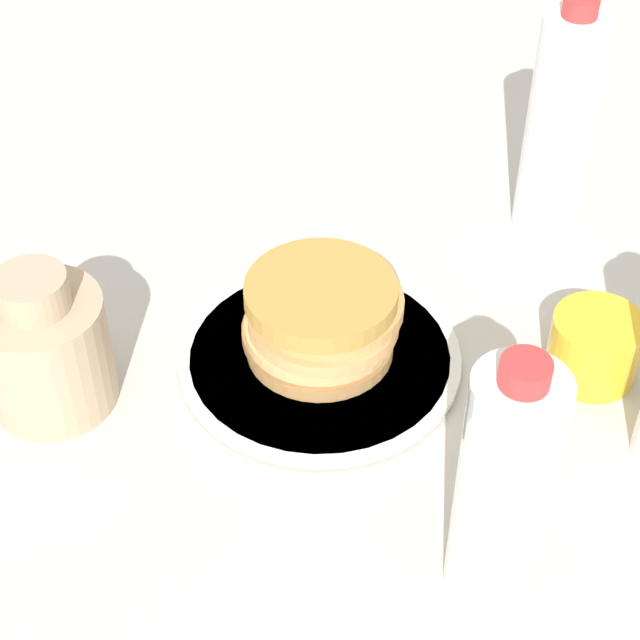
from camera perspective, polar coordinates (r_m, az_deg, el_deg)
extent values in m
plane|color=#BCB7AD|center=(0.99, -1.35, -1.89)|extent=(4.00, 4.00, 0.00)
cylinder|color=silver|center=(0.98, 0.00, -2.07)|extent=(0.24, 0.24, 0.01)
cylinder|color=silver|center=(0.98, 0.00, -1.97)|extent=(0.26, 0.26, 0.01)
cylinder|color=tan|center=(0.97, -0.01, -1.28)|extent=(0.13, 0.13, 0.01)
cylinder|color=#B07940|center=(0.97, -0.23, -0.62)|extent=(0.13, 0.13, 0.01)
cylinder|color=tan|center=(0.95, -0.06, -0.50)|extent=(0.13, 0.13, 0.01)
cylinder|color=tan|center=(0.94, 0.25, 0.11)|extent=(0.13, 0.13, 0.01)
cylinder|color=tan|center=(0.94, 0.42, 0.88)|extent=(0.13, 0.13, 0.01)
cylinder|color=#AD823A|center=(0.92, -0.05, 1.26)|extent=(0.13, 0.13, 0.02)
cylinder|color=yellow|center=(0.98, 14.42, -1.41)|extent=(0.08, 0.08, 0.06)
cylinder|color=tan|center=(0.94, -14.39, -1.69)|extent=(0.11, 0.11, 0.11)
cylinder|color=tan|center=(0.90, -15.14, 1.47)|extent=(0.06, 0.06, 0.03)
cylinder|color=white|center=(1.10, 12.66, 10.03)|extent=(0.07, 0.07, 0.24)
cylinder|color=red|center=(1.04, 13.74, 15.91)|extent=(0.03, 0.03, 0.02)
cylinder|color=silver|center=(0.76, 9.75, -8.96)|extent=(0.07, 0.07, 0.21)
cylinder|color=red|center=(0.67, 10.89, -2.80)|extent=(0.03, 0.03, 0.02)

